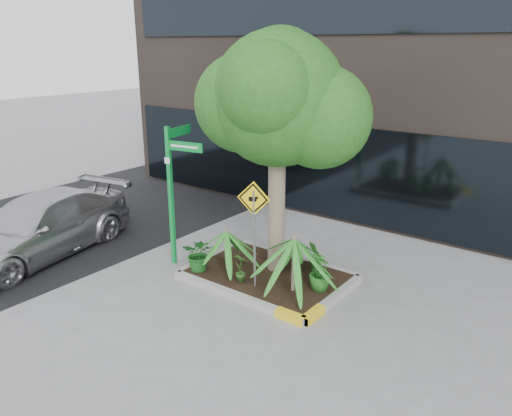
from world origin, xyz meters
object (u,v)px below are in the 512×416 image
Objects in this scene: parked_car at (38,227)px; tree at (278,99)px; street_sign_post at (174,181)px; cattle_sign at (254,217)px.

tree is at bearing 16.09° from parked_car.
cattle_sign is (2.31, -0.15, -0.30)m from street_sign_post.
cattle_sign is (0.15, -0.99, -2.12)m from tree.
cattle_sign is at bearing -14.54° from street_sign_post.
cattle_sign reaches higher than parked_car.
tree is at bearing 10.54° from street_sign_post.
street_sign_post is at bearing 160.71° from cattle_sign.
street_sign_post reaches higher than cattle_sign.
street_sign_post reaches higher than parked_car.
tree reaches higher than street_sign_post.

